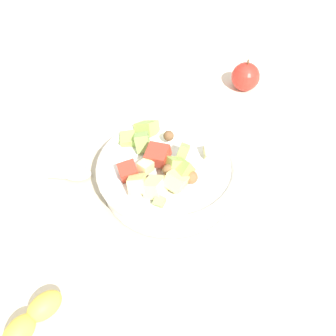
# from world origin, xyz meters

# --- Properties ---
(ground_plane) EXTENTS (2.40, 2.40, 0.00)m
(ground_plane) POSITION_xyz_m (0.00, 0.00, 0.00)
(ground_plane) COLOR silver
(placemat) EXTENTS (0.44, 0.30, 0.01)m
(placemat) POSITION_xyz_m (0.00, 0.00, 0.00)
(placemat) COLOR #BCB299
(placemat) RESTS_ON ground_plane
(salad_bowl) EXTENTS (0.27, 0.27, 0.09)m
(salad_bowl) POSITION_xyz_m (0.02, -0.00, 0.04)
(salad_bowl) COLOR white
(salad_bowl) RESTS_ON placemat
(serving_spoon) EXTENTS (0.20, 0.14, 0.01)m
(serving_spoon) POSITION_xyz_m (0.20, -0.12, 0.01)
(serving_spoon) COLOR #B7B7BC
(serving_spoon) RESTS_ON placemat
(whole_apple) EXTENTS (0.07, 0.07, 0.08)m
(whole_apple) POSITION_xyz_m (-0.29, -0.20, 0.03)
(whole_apple) COLOR red
(whole_apple) RESTS_ON ground_plane
(banana_whole) EXTENTS (0.14, 0.11, 0.04)m
(banana_whole) POSITION_xyz_m (0.33, 0.16, 0.02)
(banana_whole) COLOR yellow
(banana_whole) RESTS_ON ground_plane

